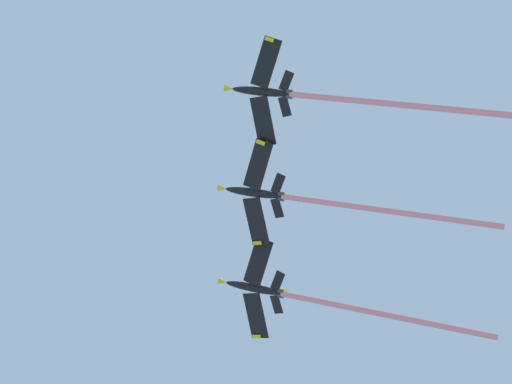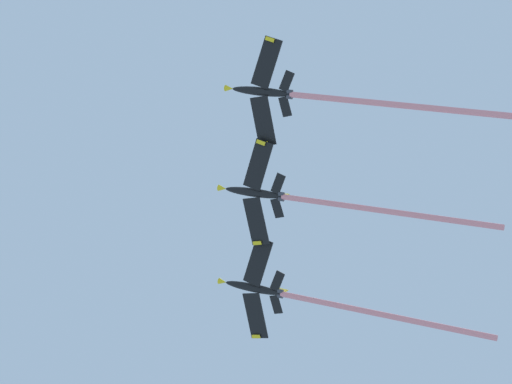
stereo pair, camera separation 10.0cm
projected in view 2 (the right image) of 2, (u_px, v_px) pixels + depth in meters
The scene contains 3 objects.
jet_inner_left at pixel (329, 98), 156.33m from camera, with size 20.03×49.61×27.61m.
jet_centre at pixel (310, 201), 159.66m from camera, with size 20.07×47.17×26.89m.
jet_inner_right at pixel (311, 300), 163.52m from camera, with size 20.05×47.33×26.62m.
Camera 2 is at (-21.67, 5.96, 1.60)m, focal length 63.06 mm.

